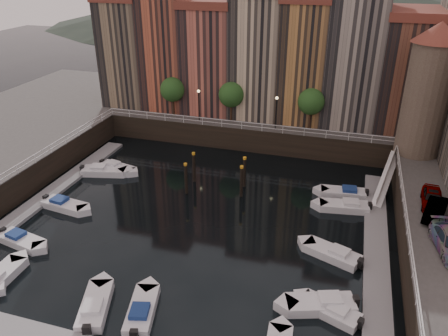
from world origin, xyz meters
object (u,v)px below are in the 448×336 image
(car_b, at_px, (435,211))
(boat_left_2, at_px, (64,205))
(car_a, at_px, (432,199))
(corner_tower, at_px, (428,89))
(boat_left_1, at_px, (21,240))
(gangway, at_px, (387,176))
(mooring_pilings, at_px, (216,175))

(car_b, bearing_deg, boat_left_2, -158.47)
(boat_left_2, height_order, car_a, car_a)
(car_a, relative_size, car_b, 1.02)
(corner_tower, bearing_deg, boat_left_1, -145.23)
(boat_left_1, xyz_separation_m, car_a, (33.52, 11.45, 3.35))
(boat_left_1, distance_m, car_a, 35.58)
(gangway, distance_m, boat_left_1, 35.59)
(gangway, distance_m, boat_left_2, 32.75)
(boat_left_2, xyz_separation_m, car_b, (33.48, 3.41, 3.30))
(gangway, distance_m, car_a, 8.00)
(boat_left_2, bearing_deg, car_a, 16.22)
(gangway, relative_size, car_a, 1.98)
(mooring_pilings, relative_size, car_a, 1.46)
(corner_tower, distance_m, car_a, 13.30)
(gangway, relative_size, boat_left_2, 1.67)
(gangway, xyz_separation_m, boat_left_1, (-30.32, -18.56, -1.56))
(mooring_pilings, distance_m, car_a, 20.57)
(boat_left_2, bearing_deg, boat_left_1, -83.48)
(boat_left_1, relative_size, car_b, 1.16)
(boat_left_2, relative_size, car_a, 1.19)
(gangway, relative_size, mooring_pilings, 1.36)
(corner_tower, distance_m, car_b, 15.03)
(gangway, relative_size, car_b, 2.01)
(corner_tower, distance_m, boat_left_2, 38.51)
(mooring_pilings, distance_m, boat_left_2, 15.48)
(corner_tower, height_order, mooring_pilings, corner_tower)
(car_b, bearing_deg, car_a, 106.51)
(boat_left_1, distance_m, car_b, 35.03)
(gangway, distance_m, car_b, 9.76)
(mooring_pilings, height_order, car_a, car_a)
(car_a, bearing_deg, corner_tower, 95.74)
(boat_left_2, bearing_deg, gangway, 29.52)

